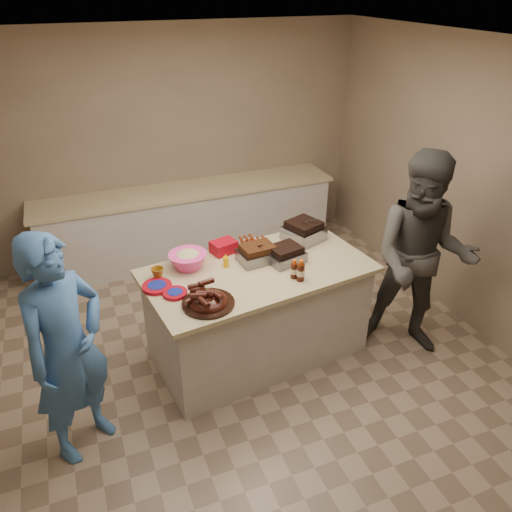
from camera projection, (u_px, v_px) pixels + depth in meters
name	position (u px, v px, depth m)	size (l,w,h in m)	color
room	(254.00, 363.00, 4.59)	(4.50, 5.00, 2.70)	gray
back_counter	(189.00, 223.00, 6.15)	(3.60, 0.64, 0.90)	beige
island	(258.00, 352.00, 4.72)	(1.94, 1.02, 0.92)	beige
rib_platter	(208.00, 304.00, 3.81)	(0.41, 0.41, 0.16)	#44160D
pulled_pork_tray	(258.00, 261.00, 4.40)	(0.33, 0.25, 0.10)	#47230F
brisket_tray	(285.00, 261.00, 4.39)	(0.31, 0.26, 0.09)	black
roasting_pan	(303.00, 239.00, 4.75)	(0.32, 0.32, 0.13)	gray
coleslaw_bowl	(188.00, 267.00, 4.30)	(0.33, 0.33, 0.23)	#FF439D
sausage_plate	(255.00, 246.00, 4.63)	(0.31, 0.31, 0.05)	silver
mac_cheese_dish	(299.00, 233.00, 4.88)	(0.28, 0.21, 0.07)	#E1A509
bbq_bottle_a	(294.00, 278.00, 4.15)	(0.06, 0.06, 0.17)	#391409
bbq_bottle_b	(300.00, 280.00, 4.11)	(0.06, 0.06, 0.19)	#391409
mustard_bottle	(226.00, 267.00, 4.31)	(0.05, 0.05, 0.13)	#FCBB00
sauce_bowl	(250.00, 264.00, 4.34)	(0.13, 0.04, 0.13)	silver
plate_stack_large	(157.00, 288.00, 4.01)	(0.24, 0.24, 0.03)	#9A0615
plate_stack_small	(175.00, 295.00, 3.93)	(0.19, 0.19, 0.03)	#9A0615
plastic_cup	(158.00, 278.00, 4.14)	(0.11, 0.10, 0.11)	#915F13
basket_stack	(224.00, 252.00, 4.53)	(0.22, 0.16, 0.11)	#9A0615
guest_blue	(89.00, 440.00, 3.83)	(0.65, 1.77, 0.42)	#3F70B1
guest_gray	(405.00, 344.00, 4.83)	(0.93, 1.91, 0.72)	#44423D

